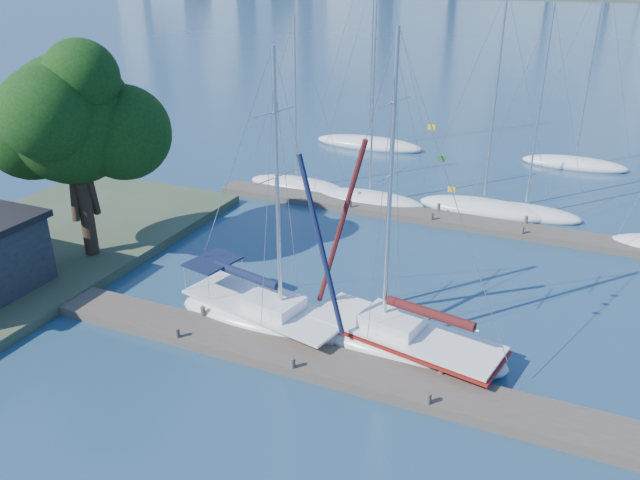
% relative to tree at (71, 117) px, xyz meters
% --- Properties ---
extents(ground, '(700.00, 700.00, 0.00)m').
position_rel_tree_xyz_m(ground, '(13.29, -3.63, -7.37)').
color(ground, '#18334D').
rests_on(ground, ground).
extents(near_dock, '(26.00, 2.00, 0.40)m').
position_rel_tree_xyz_m(near_dock, '(13.29, -3.63, -7.17)').
color(near_dock, '#4D4238').
rests_on(near_dock, ground).
extents(far_dock, '(30.00, 1.80, 0.36)m').
position_rel_tree_xyz_m(far_dock, '(15.29, 12.37, -7.19)').
color(far_dock, '#4D4238').
rests_on(far_dock, ground).
extents(shore, '(12.00, 22.00, 0.50)m').
position_rel_tree_xyz_m(shore, '(-3.71, -0.63, -7.12)').
color(shore, '#38472D').
rests_on(shore, ground).
extents(tree, '(8.20, 7.48, 10.93)m').
position_rel_tree_xyz_m(tree, '(0.00, 0.00, 0.00)').
color(tree, black).
rests_on(tree, ground).
extents(sailboat_navy, '(8.18, 4.17, 11.81)m').
position_rel_tree_xyz_m(sailboat_navy, '(10.61, -1.73, -6.42)').
color(sailboat_navy, white).
rests_on(sailboat_navy, ground).
extents(sailboat_maroon, '(8.30, 4.07, 12.51)m').
position_rel_tree_xyz_m(sailboat_maroon, '(16.51, -1.37, -6.37)').
color(sailboat_maroon, white).
rests_on(sailboat_maroon, ground).
extents(bg_boat_0, '(6.87, 2.33, 11.22)m').
position_rel_tree_xyz_m(bg_boat_0, '(4.40, 14.36, -7.12)').
color(bg_boat_0, white).
rests_on(bg_boat_0, ground).
extents(bg_boat_1, '(7.30, 4.78, 14.31)m').
position_rel_tree_xyz_m(bg_boat_1, '(9.83, 13.59, -7.08)').
color(bg_boat_1, white).
rests_on(bg_boat_1, ground).
extents(bg_boat_2, '(8.03, 3.66, 13.02)m').
position_rel_tree_xyz_m(bg_boat_2, '(16.62, 14.82, -7.09)').
color(bg_boat_2, white).
rests_on(bg_boat_2, ground).
extents(bg_boat_3, '(6.77, 3.62, 12.21)m').
position_rel_tree_xyz_m(bg_boat_3, '(19.01, 15.24, -7.12)').
color(bg_boat_3, white).
rests_on(bg_boat_3, ground).
extents(bg_boat_6, '(9.39, 5.02, 16.89)m').
position_rel_tree_xyz_m(bg_boat_6, '(5.35, 26.02, -7.05)').
color(bg_boat_6, white).
rests_on(bg_boat_6, ground).
extents(bg_boat_7, '(7.74, 3.96, 14.24)m').
position_rel_tree_xyz_m(bg_boat_7, '(21.13, 26.88, -7.09)').
color(bg_boat_7, white).
rests_on(bg_boat_7, ground).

